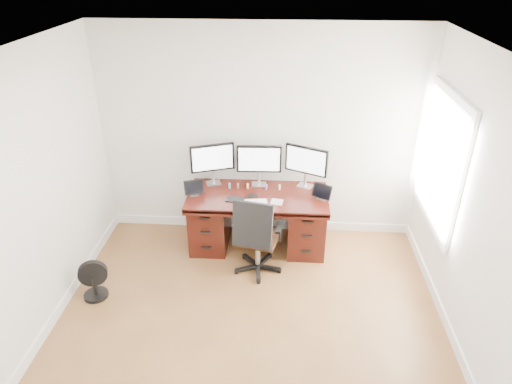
# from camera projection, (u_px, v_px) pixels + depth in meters

# --- Properties ---
(ground) EXTENTS (4.50, 4.50, 0.00)m
(ground) POSITION_uv_depth(u_px,v_px,m) (246.00, 355.00, 4.30)
(ground) COLOR brown
(ground) RESTS_ON ground
(back_wall) EXTENTS (4.00, 0.10, 2.70)m
(back_wall) POSITION_uv_depth(u_px,v_px,m) (260.00, 135.00, 5.64)
(back_wall) COLOR silver
(back_wall) RESTS_ON ground
(right_wall) EXTENTS (0.10, 4.50, 2.70)m
(right_wall) POSITION_uv_depth(u_px,v_px,m) (494.00, 238.00, 3.64)
(right_wall) COLOR silver
(right_wall) RESTS_ON ground
(desk) EXTENTS (1.70, 0.80, 0.75)m
(desk) POSITION_uv_depth(u_px,v_px,m) (258.00, 218.00, 5.72)
(desk) COLOR #3A110B
(desk) RESTS_ON ground
(office_chair) EXTENTS (0.64, 0.64, 1.01)m
(office_chair) POSITION_uv_depth(u_px,v_px,m) (257.00, 248.00, 5.27)
(office_chair) COLOR black
(office_chair) RESTS_ON ground
(floor_fan) EXTENTS (0.31, 0.26, 0.45)m
(floor_fan) POSITION_uv_depth(u_px,v_px,m) (93.00, 280.00, 4.93)
(floor_fan) COLOR black
(floor_fan) RESTS_ON ground
(monitor_left) EXTENTS (0.53, 0.22, 0.53)m
(monitor_left) POSITION_uv_depth(u_px,v_px,m) (212.00, 159.00, 5.64)
(monitor_left) COLOR silver
(monitor_left) RESTS_ON desk
(monitor_center) EXTENTS (0.55, 0.15, 0.53)m
(monitor_center) POSITION_uv_depth(u_px,v_px,m) (259.00, 160.00, 5.61)
(monitor_center) COLOR silver
(monitor_center) RESTS_ON desk
(monitor_right) EXTENTS (0.51, 0.27, 0.53)m
(monitor_right) POSITION_uv_depth(u_px,v_px,m) (306.00, 162.00, 5.57)
(monitor_right) COLOR silver
(monitor_right) RESTS_ON desk
(tablet_left) EXTENTS (0.25, 0.14, 0.19)m
(tablet_left) POSITION_uv_depth(u_px,v_px,m) (194.00, 189.00, 5.49)
(tablet_left) COLOR silver
(tablet_left) RESTS_ON desk
(tablet_right) EXTENTS (0.24, 0.18, 0.19)m
(tablet_right) POSITION_uv_depth(u_px,v_px,m) (322.00, 193.00, 5.40)
(tablet_right) COLOR silver
(tablet_right) RESTS_ON desk
(keyboard) EXTENTS (0.28, 0.15, 0.01)m
(keyboard) POSITION_uv_depth(u_px,v_px,m) (256.00, 202.00, 5.36)
(keyboard) COLOR white
(keyboard) RESTS_ON desk
(trackpad) EXTENTS (0.16, 0.16, 0.01)m
(trackpad) POSITION_uv_depth(u_px,v_px,m) (277.00, 202.00, 5.36)
(trackpad) COLOR #B7B9BE
(trackpad) RESTS_ON desk
(drawing_tablet) EXTENTS (0.26, 0.20, 0.01)m
(drawing_tablet) POSITION_uv_depth(u_px,v_px,m) (236.00, 200.00, 5.41)
(drawing_tablet) COLOR black
(drawing_tablet) RESTS_ON desk
(phone) EXTENTS (0.14, 0.09, 0.01)m
(phone) POSITION_uv_depth(u_px,v_px,m) (252.00, 196.00, 5.50)
(phone) COLOR black
(phone) RESTS_ON desk
(figurine_blue) EXTENTS (0.03, 0.03, 0.07)m
(figurine_blue) POSITION_uv_depth(u_px,v_px,m) (230.00, 185.00, 5.66)
(figurine_blue) COLOR #4591DA
(figurine_blue) RESTS_ON desk
(figurine_brown) EXTENTS (0.03, 0.03, 0.07)m
(figurine_brown) POSITION_uv_depth(u_px,v_px,m) (238.00, 185.00, 5.66)
(figurine_brown) COLOR brown
(figurine_brown) RESTS_ON desk
(figurine_orange) EXTENTS (0.03, 0.03, 0.07)m
(figurine_orange) POSITION_uv_depth(u_px,v_px,m) (248.00, 186.00, 5.65)
(figurine_orange) COLOR #F4894D
(figurine_orange) RESTS_ON desk
(figurine_purple) EXTENTS (0.03, 0.03, 0.07)m
(figurine_purple) POSITION_uv_depth(u_px,v_px,m) (266.00, 186.00, 5.64)
(figurine_purple) COLOR #7F5DE7
(figurine_purple) RESTS_ON desk
(figurine_yellow) EXTENTS (0.03, 0.03, 0.07)m
(figurine_yellow) POSITION_uv_depth(u_px,v_px,m) (280.00, 187.00, 5.63)
(figurine_yellow) COLOR #CFCE6C
(figurine_yellow) RESTS_ON desk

